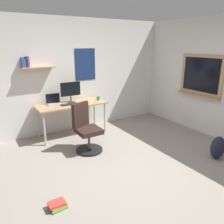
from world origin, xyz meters
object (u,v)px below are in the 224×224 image
computer_mouse (81,102)px  desk (72,107)px  book_stack_on_floor (58,205)px  laptop (54,102)px  office_chair (86,131)px  monitor_primary (71,91)px  coffee_mug (98,98)px  keyboard (69,104)px  backpack (218,148)px

computer_mouse → desk: bearing=158.5°
book_stack_on_floor → laptop: bearing=72.1°
office_chair → monitor_primary: 1.18m
computer_mouse → coffee_mug: (0.47, 0.05, 0.03)m
keyboard → office_chair: bearing=-89.8°
office_chair → backpack: (1.89, -1.56, -0.20)m
computer_mouse → backpack: computer_mouse is taller
coffee_mug → desk: bearing=177.4°
keyboard → computer_mouse: computer_mouse is taller
monitor_primary → computer_mouse: bearing=-48.1°
desk → computer_mouse: computer_mouse is taller
keyboard → coffee_mug: 0.75m
book_stack_on_floor → coffee_mug: bearing=50.7°
monitor_primary → keyboard: bearing=-122.2°
office_chair → book_stack_on_floor: 1.70m
laptop → keyboard: bearing=-40.7°
laptop → keyboard: size_ratio=0.84×
backpack → book_stack_on_floor: (-2.93, 0.26, -0.17)m
laptop → backpack: size_ratio=0.73×
monitor_primary → computer_mouse: 0.35m
monitor_primary → coffee_mug: 0.68m
keyboard → backpack: (1.90, -2.38, -0.54)m
keyboard → computer_mouse: (0.28, 0.00, 0.01)m
computer_mouse → backpack: bearing=-55.8°
office_chair → computer_mouse: 0.94m
computer_mouse → laptop: bearing=157.1°
laptop → computer_mouse: size_ratio=2.98×
laptop → monitor_primary: size_ratio=0.67×
keyboard → coffee_mug: bearing=3.8°
computer_mouse → coffee_mug: coffee_mug is taller
desk → office_chair: bearing=-94.7°
office_chair → coffee_mug: office_chair is taller
laptop → coffee_mug: laptop is taller
desk → book_stack_on_floor: desk is taller
monitor_primary → backpack: 3.22m
laptop → monitor_primary: monitor_primary is taller
desk → laptop: laptop is taller
office_chair → coffee_mug: 1.21m
desk → coffee_mug: coffee_mug is taller
computer_mouse → office_chair: bearing=-108.6°
office_chair → computer_mouse: bearing=71.4°
computer_mouse → backpack: (1.62, -2.38, -0.55)m
laptop → coffee_mug: 1.03m
monitor_primary → desk: bearing=-110.4°
office_chair → coffee_mug: (0.74, 0.87, 0.38)m
office_chair → keyboard: 0.89m
office_chair → laptop: laptop is taller
coffee_mug → book_stack_on_floor: bearing=-129.3°
keyboard → backpack: bearing=-51.5°
computer_mouse → coffee_mug: size_ratio=1.13×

